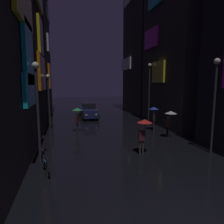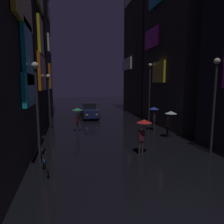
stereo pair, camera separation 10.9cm
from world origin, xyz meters
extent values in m
plane|color=black|center=(0.00, 0.00, 0.00)|extent=(120.00, 120.00, 0.00)
cube|color=#19D8F2|center=(-5.35, 5.90, 3.89)|extent=(0.20, 2.58, 1.63)
cube|color=#19D8F2|center=(-5.35, 6.16, 5.72)|extent=(0.20, 2.21, 3.17)
cube|color=yellow|center=(-5.35, 5.62, 7.88)|extent=(0.20, 3.92, 1.78)
cube|color=black|center=(-7.50, 12.77, 9.18)|extent=(4.00, 7.54, 18.35)
cube|color=orange|center=(-5.35, 12.24, 5.10)|extent=(0.20, 3.89, 2.81)
cube|color=yellow|center=(-5.35, 12.38, 7.87)|extent=(0.20, 2.34, 2.95)
cube|color=#33302D|center=(-7.50, 22.20, 10.58)|extent=(4.00, 8.39, 21.16)
cube|color=orange|center=(-5.35, 21.56, 5.10)|extent=(0.20, 3.81, 2.95)
cube|color=white|center=(-5.35, 21.27, 9.01)|extent=(0.20, 2.65, 2.03)
cube|color=white|center=(-5.35, 23.26, 13.16)|extent=(0.20, 3.53, 1.78)
cube|color=#33302D|center=(7.50, 13.28, 10.86)|extent=(4.00, 8.56, 21.73)
cube|color=yellow|center=(5.35, 13.12, 5.34)|extent=(0.20, 2.40, 2.04)
cube|color=#F226D8|center=(5.35, 15.07, 8.89)|extent=(0.20, 3.00, 1.92)
cube|color=#2D2826|center=(7.50, 21.95, 11.45)|extent=(4.00, 7.90, 22.90)
cube|color=white|center=(5.35, 23.86, 7.07)|extent=(0.20, 4.24, 1.65)
cylinder|color=#2D2D38|center=(4.12, 11.18, 0.42)|extent=(0.12, 0.12, 0.85)
cylinder|color=#2D2D38|center=(4.20, 11.34, 0.42)|extent=(0.12, 0.12, 0.85)
cube|color=black|center=(4.16, 11.26, 1.15)|extent=(0.34, 0.40, 0.60)
sphere|color=beige|center=(4.16, 11.26, 1.56)|extent=(0.22, 0.22, 0.22)
cylinder|color=black|center=(4.19, 11.44, 1.20)|extent=(0.09, 0.09, 0.50)
cylinder|color=slate|center=(4.19, 11.44, 1.53)|extent=(0.02, 0.02, 0.77)
cone|color=#263FB2|center=(4.19, 11.44, 2.02)|extent=(0.90, 0.90, 0.20)
cylinder|color=black|center=(4.22, 8.93, 0.42)|extent=(0.12, 0.12, 0.85)
cylinder|color=black|center=(4.26, 8.75, 0.42)|extent=(0.12, 0.12, 0.85)
cube|color=brown|center=(4.24, 8.84, 1.15)|extent=(0.29, 0.38, 0.60)
sphere|color=tan|center=(4.24, 8.84, 1.56)|extent=(0.22, 0.22, 0.22)
cylinder|color=brown|center=(4.33, 8.67, 1.20)|extent=(0.09, 0.09, 0.50)
cylinder|color=slate|center=(4.33, 8.67, 1.53)|extent=(0.02, 0.02, 0.77)
cone|color=silver|center=(4.33, 8.67, 2.02)|extent=(0.90, 0.90, 0.20)
cylinder|color=#38332D|center=(0.69, 5.73, 0.42)|extent=(0.12, 0.12, 0.85)
cylinder|color=#38332D|center=(0.87, 5.70, 0.42)|extent=(0.12, 0.12, 0.85)
cube|color=#4C1E23|center=(0.78, 5.72, 1.15)|extent=(0.37, 0.27, 0.60)
sphere|color=beige|center=(0.78, 5.72, 1.56)|extent=(0.22, 0.22, 0.22)
cylinder|color=#4C1E23|center=(0.96, 5.74, 1.20)|extent=(0.09, 0.09, 0.50)
cylinder|color=slate|center=(0.96, 5.74, 1.53)|extent=(0.02, 0.02, 0.77)
cone|color=red|center=(0.96, 5.74, 2.02)|extent=(0.90, 0.90, 0.20)
cylinder|color=#2D2D38|center=(-2.68, 12.06, 0.42)|extent=(0.12, 0.12, 0.85)
cylinder|color=#2D2D38|center=(-2.59, 12.21, 0.42)|extent=(0.12, 0.12, 0.85)
cube|color=#4C1E23|center=(-2.63, 12.14, 1.15)|extent=(0.36, 0.40, 0.60)
sphere|color=beige|center=(-2.63, 12.14, 1.56)|extent=(0.22, 0.22, 0.22)
cylinder|color=#4C1E23|center=(-2.59, 12.32, 1.20)|extent=(0.09, 0.09, 0.50)
cylinder|color=slate|center=(-2.59, 12.32, 1.53)|extent=(0.02, 0.02, 0.77)
cone|color=green|center=(-2.59, 12.32, 2.02)|extent=(0.90, 0.90, 0.20)
torus|color=black|center=(-4.45, 3.92, 0.36)|extent=(0.26, 0.71, 0.72)
torus|color=black|center=(-4.75, 4.97, 0.36)|extent=(0.26, 0.71, 0.72)
cylinder|color=#1E59A5|center=(-4.60, 4.45, 0.54)|extent=(0.33, 0.97, 0.05)
cylinder|color=#1E59A5|center=(-4.75, 4.97, 0.71)|extent=(0.04, 0.04, 0.40)
cube|color=black|center=(-4.75, 4.97, 0.93)|extent=(0.18, 0.26, 0.06)
cylinder|color=black|center=(-4.45, 3.92, 0.91)|extent=(0.16, 0.44, 0.03)
cube|color=navy|center=(-0.86, 18.93, 0.77)|extent=(1.83, 4.15, 0.90)
cube|color=black|center=(-0.86, 18.93, 1.57)|extent=(1.50, 1.89, 0.70)
cylinder|color=black|center=(-0.01, 17.62, 0.32)|extent=(0.65, 0.24, 0.64)
cylinder|color=black|center=(-1.62, 17.57, 0.32)|extent=(0.65, 0.24, 0.64)
cylinder|color=black|center=(-0.09, 20.29, 0.32)|extent=(0.65, 0.24, 0.64)
cylinder|color=black|center=(-1.71, 20.24, 0.32)|extent=(0.65, 0.24, 0.64)
cube|color=white|center=(-0.24, 16.88, 0.77)|extent=(0.20, 0.07, 0.14)
cube|color=white|center=(-1.34, 16.84, 0.77)|extent=(0.20, 0.07, 0.14)
cylinder|color=#2D2D33|center=(-5.00, 5.96, 2.48)|extent=(0.14, 0.14, 4.95)
sphere|color=#F9EFCC|center=(-5.00, 5.96, 5.13)|extent=(0.36, 0.36, 0.36)
cylinder|color=#2D2D33|center=(5.00, 14.40, 2.96)|extent=(0.14, 0.14, 5.91)
sphere|color=#F9EFCC|center=(5.00, 14.40, 6.09)|extent=(0.36, 0.36, 0.36)
cylinder|color=#2D2D33|center=(-5.00, 13.59, 2.33)|extent=(0.14, 0.14, 4.67)
sphere|color=#F9EFCC|center=(-5.00, 13.59, 4.85)|extent=(0.36, 0.36, 0.36)
cylinder|color=#2D2D33|center=(5.00, 4.96, 2.65)|extent=(0.14, 0.14, 5.30)
sphere|color=#F9EFCC|center=(5.00, 4.96, 5.48)|extent=(0.36, 0.36, 0.36)
camera|label=1|loc=(-3.57, -5.09, 4.20)|focal=32.00mm
camera|label=2|loc=(-3.47, -5.12, 4.20)|focal=32.00mm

